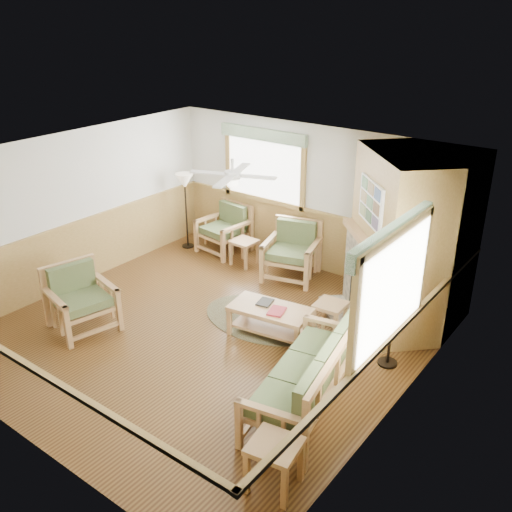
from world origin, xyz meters
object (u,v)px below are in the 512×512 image
Objects in this scene: sofa at (306,374)px; floor_lamp_right at (393,309)px; footstool at (330,314)px; armchair_back_left at (224,229)px; armchair_left at (81,300)px; end_table_sofa at (274,465)px; floor_lamp_left at (186,211)px; armchair_back_right at (291,252)px; end_table_chairs at (244,252)px; coffee_table at (270,322)px.

floor_lamp_right reaches higher than sofa.
footstool is 1.42m from floor_lamp_right.
sofa reaches higher than armchair_back_left.
armchair_left reaches higher than end_table_sofa.
footstool is (3.18, -1.23, -0.28)m from armchair_back_left.
end_table_sofa is at bearing 8.18° from sofa.
floor_lamp_left is (-5.10, 4.13, 0.50)m from end_table_sofa.
floor_lamp_right is at bearing -15.13° from floor_lamp_left.
armchair_back_right is 1.81m from footstool.
armchair_left reaches higher than footstool.
armchair_back_right reaches higher than end_table_chairs.
armchair_back_left is 1.69× the size of end_table_sofa.
end_table_chairs reaches higher than coffee_table.
end_table_chairs is 5.51m from end_table_sofa.
end_table_sofa is (2.61, -4.22, -0.22)m from armchair_back_right.
coffee_table is (0.87, -1.86, -0.27)m from armchair_back_right.
end_table_sofa is 2.81m from floor_lamp_right.
armchair_left is 0.64× the size of floor_lamp_left.
armchair_left reaches higher than end_table_chairs.
armchair_left is 0.56× the size of floor_lamp_right.
sofa is 1.70m from coffee_table.
floor_lamp_right reaches higher than coffee_table.
armchair_back_right is 2.27× the size of footstool.
floor_lamp_left is 5.28m from floor_lamp_right.
end_table_sofa is at bearing -87.44° from armchair_left.
armchair_back_left is at bearing 158.75° from armchair_back_right.
sofa is 4.21× the size of end_table_chairs.
floor_lamp_right reaches higher than end_table_sofa.
end_table_sofa is (4.35, -4.40, -0.19)m from armchair_back_left.
armchair_back_left is 4.67m from floor_lamp_right.
armchair_left is 4.26m from end_table_sofa.
sofa reaches higher than footstool.
coffee_table is 1.90m from floor_lamp_right.
floor_lamp_left is at bearing -132.21° from sofa.
floor_lamp_right is at bearing -19.48° from footstool.
armchair_left reaches higher than armchair_back_left.
armchair_back_left is 0.79m from end_table_chairs.
end_table_sofa is at bearing -73.88° from armchair_back_right.
floor_lamp_right is (2.61, -1.47, 0.37)m from armchair_back_right.
floor_lamp_left reaches higher than end_table_chairs.
end_table_sofa is 0.36× the size of floor_lamp_left.
armchair_back_right is 2.07m from coffee_table.
footstool is at bearing 160.52° from floor_lamp_right.
floor_lamp_right is (4.17, 1.93, 0.38)m from armchair_left.
floor_lamp_left reaches higher than armchair_back_left.
floor_lamp_right is (0.44, 1.46, 0.40)m from sofa.
armchair_left is at bearing -156.05° from coffee_table.
armchair_left is at bearing -99.21° from end_table_chairs.
coffee_table is at bearing 126.47° from end_table_sofa.
sofa is 1.58m from floor_lamp_right.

